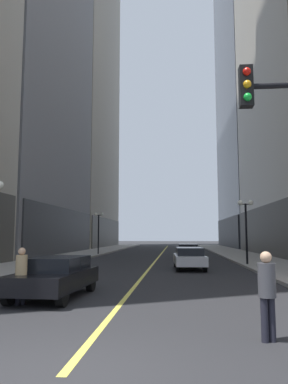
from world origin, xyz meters
TOP-DOWN VIEW (x-y plane):
  - ground_plane at (0.00, 35.00)m, footprint 200.00×200.00m
  - sidewalk_left at (-8.25, 35.00)m, footprint 4.50×78.00m
  - sidewalk_right at (8.25, 35.00)m, footprint 4.50×78.00m
  - lane_centre_stripe at (0.00, 35.00)m, footprint 0.16×70.00m
  - building_left_far at (-17.33, 60.00)m, footprint 13.85×26.00m
  - building_right_far at (15.66, 60.00)m, footprint 10.51×26.00m
  - car_black at (-2.34, 6.78)m, footprint 2.05×4.43m
  - car_silver at (2.45, 17.47)m, footprint 1.94×4.78m
  - car_maroon at (2.70, 26.88)m, footprint 1.88×4.65m
  - pedestrian_in_tan_trench at (-2.93, 5.41)m, footprint 0.47×0.47m
  - pedestrian_with_orange_bag at (3.43, 2.08)m, footprint 0.43×0.43m
  - street_lamp_left_far at (-6.40, 33.01)m, footprint 1.06×0.36m
  - street_lamp_right_mid at (6.40, 20.20)m, footprint 1.06×0.36m

SIDE VIEW (x-z plane):
  - ground_plane at x=0.00m, z-range 0.00..0.00m
  - lane_centre_stripe at x=0.00m, z-range 0.00..0.01m
  - sidewalk_left at x=-8.25m, z-range 0.00..0.15m
  - sidewalk_right at x=8.25m, z-range 0.00..0.15m
  - car_maroon at x=2.70m, z-range 0.06..1.38m
  - car_black at x=-2.34m, z-range 0.06..1.38m
  - car_silver at x=2.45m, z-range 0.06..1.38m
  - pedestrian_in_tan_trench at x=-2.93m, z-range 0.14..1.81m
  - pedestrian_with_orange_bag at x=3.43m, z-range 0.14..1.87m
  - street_lamp_left_far at x=-6.40m, z-range 1.04..5.47m
  - street_lamp_right_mid at x=6.40m, z-range 1.04..5.47m
  - building_right_far at x=15.66m, z-range -0.11..78.70m
  - building_left_far at x=-17.33m, z-range -0.08..81.60m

